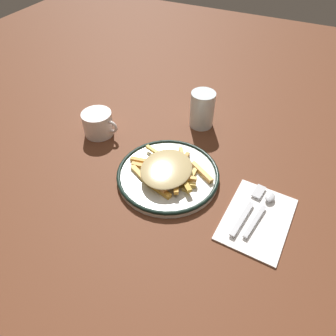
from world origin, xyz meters
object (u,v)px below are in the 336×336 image
(napkin, at_px, (257,218))
(fork, at_px, (248,209))
(fries_heap, at_px, (167,169))
(water_glass, at_px, (202,109))
(spoon, at_px, (264,206))
(plate, at_px, (168,175))
(coffee_mug, at_px, (98,123))

(napkin, relative_size, fork, 1.14)
(napkin, bearing_deg, fries_heap, 173.51)
(fries_heap, relative_size, water_glass, 2.06)
(fork, distance_m, spoon, 0.04)
(fries_heap, height_order, spoon, fries_heap)
(plate, relative_size, fries_heap, 1.16)
(fork, bearing_deg, water_glass, 129.35)
(fries_heap, xyz_separation_m, napkin, (0.24, -0.03, -0.03))
(coffee_mug, bearing_deg, fork, -11.47)
(napkin, bearing_deg, fork, 155.25)
(water_glass, distance_m, coffee_mug, 0.31)
(fries_heap, xyz_separation_m, coffee_mug, (-0.27, 0.08, 0.00))
(fries_heap, distance_m, water_glass, 0.26)
(fork, xyz_separation_m, coffee_mug, (-0.48, 0.10, 0.02))
(napkin, distance_m, fork, 0.03)
(fries_heap, bearing_deg, napkin, -6.49)
(plate, bearing_deg, spoon, 0.60)
(fork, relative_size, spoon, 1.16)
(water_glass, bearing_deg, fork, -50.65)
(fork, distance_m, water_glass, 0.36)
(plate, bearing_deg, fork, -5.15)
(water_glass, xyz_separation_m, coffee_mug, (-0.26, -0.17, -0.02))
(fries_heap, xyz_separation_m, spoon, (0.25, 0.01, -0.02))
(plate, xyz_separation_m, fries_heap, (0.00, -0.00, 0.02))
(fork, height_order, coffee_mug, coffee_mug)
(napkin, relative_size, water_glass, 1.80)
(plate, relative_size, spoon, 1.75)
(fries_heap, height_order, napkin, fries_heap)
(fries_heap, bearing_deg, coffee_mug, 162.83)
(napkin, bearing_deg, water_glass, 131.25)
(spoon, height_order, water_glass, water_glass)
(napkin, bearing_deg, coffee_mug, 167.81)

